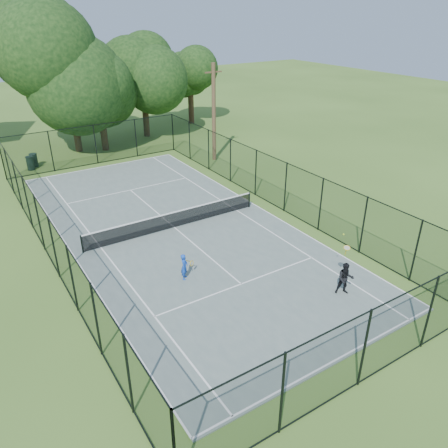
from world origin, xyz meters
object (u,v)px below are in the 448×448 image
tennis_net (174,219)px  player_blue (184,267)px  trash_bin_left (30,163)px  player_black (345,279)px  trash_bin_right (34,160)px  utility_pole (214,112)px

tennis_net → player_blue: player_blue is taller
trash_bin_left → tennis_net: bearing=-72.1°
trash_bin_left → player_black: player_black is taller
trash_bin_right → utility_pole: bearing=-25.4°
trash_bin_left → utility_pole: size_ratio=0.14×
utility_pole → player_black: utility_pole is taller
trash_bin_left → player_black: (7.86, -23.51, 0.28)m
tennis_net → trash_bin_left: size_ratio=9.99×
trash_bin_right → player_blue: (2.40, -19.52, 0.16)m
trash_bin_left → trash_bin_right: bearing=59.2°
trash_bin_right → player_black: size_ratio=0.41×
trash_bin_right → utility_pole: size_ratio=0.14×
trash_bin_left → utility_pole: 14.08m
player_blue → player_black: bearing=-41.9°
trash_bin_left → player_blue: player_blue is taller
trash_bin_left → utility_pole: utility_pole is taller
player_blue → trash_bin_left: bearing=98.3°
tennis_net → trash_bin_right: bearing=106.0°
player_black → trash_bin_right: bearing=107.3°
trash_bin_right → player_black: bearing=-72.7°
trash_bin_right → player_blue: player_blue is taller
trash_bin_left → player_black: bearing=-71.5°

